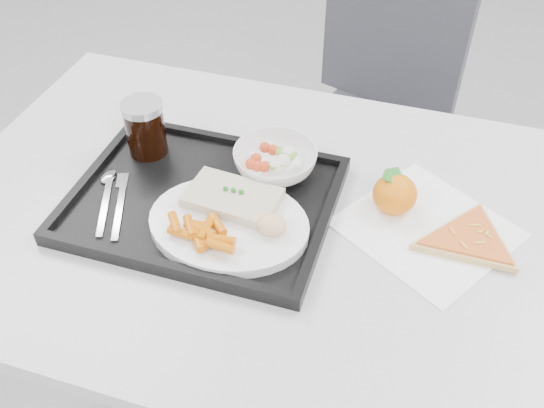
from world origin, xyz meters
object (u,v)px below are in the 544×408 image
Objects in this scene: dinner_plate at (229,224)px; tray at (203,201)px; cola_glass at (145,127)px; chair at (379,103)px; salad_bowl at (275,161)px; tangerine at (395,194)px; table at (274,239)px; pizza_slice at (469,240)px.

tray is at bearing 141.53° from dinner_plate.
dinner_plate is 2.50× the size of cola_glass.
salad_bowl is (-0.11, -0.63, 0.25)m from chair.
tangerine reaches higher than dinner_plate.
salad_bowl reaches higher than tray.
chair is 0.79m from cola_glass.
cola_glass is (-0.28, 0.08, 0.14)m from table.
salad_bowl is (0.10, 0.11, 0.03)m from tray.
chair is 0.84m from dinner_plate.
dinner_plate reaches higher than tray.
table is 0.32m from cola_glass.
cola_glass is (-0.25, -0.01, 0.03)m from salad_bowl.
table is at bearing 52.54° from dinner_plate.
chair reaches higher than tangerine.
tangerine is (0.47, -0.00, -0.04)m from cola_glass.
salad_bowl is at bearing 3.43° from cola_glass.
salad_bowl is 0.22m from tangerine.
dinner_plate is at bearing -38.47° from tray.
chair reaches higher than pizza_slice.
chair is 6.11× the size of salad_bowl.
tray is 0.09m from dinner_plate.
chair is at bearing 61.04° from cola_glass.
cola_glass is at bearing 179.45° from tangerine.
pizza_slice is at bearing -70.58° from chair.
salad_bowl is 1.75× the size of tangerine.
table is 11.11× the size of cola_glass.
tangerine is (0.25, 0.14, 0.01)m from dinner_plate.
dinner_plate is at bearing -34.21° from cola_glass.
tray is 0.15m from salad_bowl.
pizza_slice is at bearing -10.57° from salad_bowl.
tangerine reaches higher than pizza_slice.
dinner_plate is at bearing -127.46° from table.
pizza_slice is (0.35, -0.07, -0.03)m from salad_bowl.
tray is 5.17× the size of tangerine.
chair reaches higher than table.
salad_bowl is 0.25m from cola_glass.
table is at bearing -159.91° from tangerine.
tray is at bearing -174.59° from pizza_slice.
tray is at bearing -171.60° from table.
dinner_plate is 0.29m from tangerine.
tangerine is (0.11, -0.65, 0.25)m from chair.
dinner_plate reaches higher than pizza_slice.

